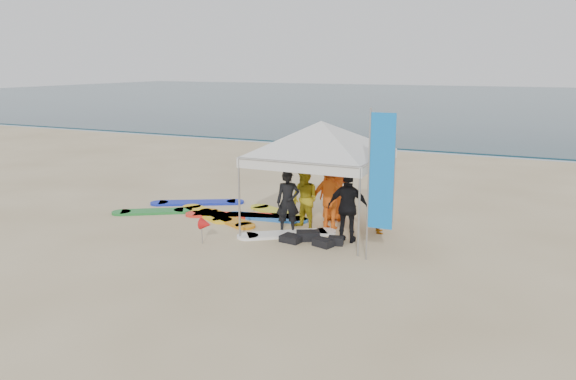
% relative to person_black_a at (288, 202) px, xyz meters
% --- Properties ---
extents(ground, '(120.00, 120.00, 0.00)m').
position_rel_person_black_a_xyz_m(ground, '(-0.23, -2.91, -0.81)').
color(ground, beige).
rests_on(ground, ground).
extents(ocean, '(160.00, 84.00, 0.08)m').
position_rel_person_black_a_xyz_m(ocean, '(-0.23, 57.09, -0.77)').
color(ocean, '#0C2633').
rests_on(ocean, ground).
extents(shoreline_foam, '(160.00, 1.20, 0.01)m').
position_rel_person_black_a_xyz_m(shoreline_foam, '(-0.23, 15.29, -0.81)').
color(shoreline_foam, silver).
rests_on(shoreline_foam, ground).
extents(person_black_a, '(0.70, 0.61, 1.62)m').
position_rel_person_black_a_xyz_m(person_black_a, '(0.00, 0.00, 0.00)').
color(person_black_a, black).
rests_on(person_black_a, ground).
extents(person_yellow, '(0.94, 0.85, 1.60)m').
position_rel_person_black_a_xyz_m(person_yellow, '(0.26, 0.48, -0.01)').
color(person_yellow, gold).
rests_on(person_yellow, ground).
extents(person_orange_a, '(1.20, 0.71, 1.84)m').
position_rel_person_black_a_xyz_m(person_orange_a, '(0.85, 0.82, 0.11)').
color(person_orange_a, '#E05613').
rests_on(person_orange_a, ground).
extents(person_black_b, '(1.05, 0.51, 1.73)m').
position_rel_person_black_a_xyz_m(person_black_b, '(1.64, -0.08, 0.06)').
color(person_black_b, black).
rests_on(person_black_b, ground).
extents(person_orange_b, '(0.96, 0.75, 1.72)m').
position_rel_person_black_a_xyz_m(person_orange_b, '(0.67, 1.62, 0.05)').
color(person_orange_b, '#DC5313').
rests_on(person_orange_b, ground).
extents(person_seated, '(0.55, 0.89, 0.92)m').
position_rel_person_black_a_xyz_m(person_seated, '(2.13, 1.00, -0.35)').
color(person_seated, '#C97111').
rests_on(person_seated, ground).
extents(canopy_tent, '(4.31, 4.31, 3.25)m').
position_rel_person_black_a_xyz_m(canopy_tent, '(0.66, 0.55, 2.02)').
color(canopy_tent, '#A5A5A8').
rests_on(canopy_tent, ground).
extents(feather_flag, '(0.57, 0.04, 3.35)m').
position_rel_person_black_a_xyz_m(feather_flag, '(2.68, -1.14, 1.16)').
color(feather_flag, '#A5A5A8').
rests_on(feather_flag, ground).
extents(marker_pennant, '(0.28, 0.28, 0.64)m').
position_rel_person_black_a_xyz_m(marker_pennant, '(-1.38, -1.68, -0.32)').
color(marker_pennant, '#A5A5A8').
rests_on(marker_pennant, ground).
extents(gear_pile, '(1.54, 0.82, 0.22)m').
position_rel_person_black_a_xyz_m(gear_pile, '(0.85, -0.50, -0.71)').
color(gear_pile, black).
rests_on(gear_pile, ground).
extents(surfboard_spread, '(6.34, 3.42, 0.07)m').
position_rel_person_black_a_xyz_m(surfboard_spread, '(-2.14, 0.73, -0.77)').
color(surfboard_spread, orange).
rests_on(surfboard_spread, ground).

